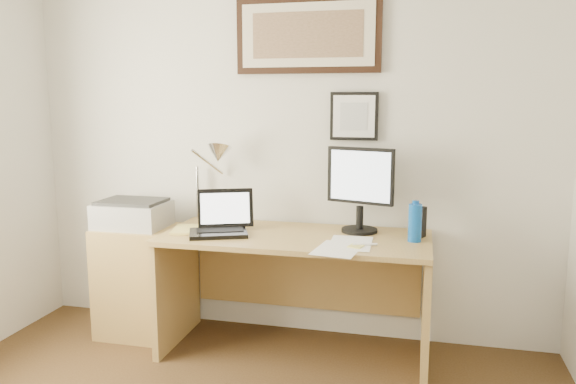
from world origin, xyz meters
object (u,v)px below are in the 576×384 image
(desk, at_px, (298,269))
(lcd_monitor, at_px, (360,185))
(laptop, at_px, (221,224))
(printer, at_px, (133,214))
(book, at_px, (173,230))
(water_bottle, at_px, (415,223))
(side_cabinet, at_px, (140,281))

(desk, relative_size, lcd_monitor, 3.08)
(laptop, bearing_deg, printer, 170.61)
(book, bearing_deg, lcd_monitor, 12.02)
(water_bottle, distance_m, lcd_monitor, 0.41)
(side_cabinet, relative_size, water_bottle, 3.36)
(book, xyz_separation_m, desk, (0.76, 0.16, -0.24))
(book, bearing_deg, side_cabinet, 158.96)
(side_cabinet, bearing_deg, book, -21.04)
(side_cabinet, distance_m, desk, 1.08)
(book, bearing_deg, water_bottle, 3.50)
(book, xyz_separation_m, printer, (-0.34, 0.12, 0.06))
(desk, bearing_deg, water_bottle, -5.49)
(book, relative_size, lcd_monitor, 0.46)
(laptop, relative_size, lcd_monitor, 0.79)
(book, height_order, laptop, laptop)
(laptop, bearing_deg, water_bottle, 3.71)
(water_bottle, distance_m, laptop, 1.15)
(lcd_monitor, relative_size, printer, 1.18)
(book, xyz_separation_m, lcd_monitor, (1.12, 0.24, 0.28))
(desk, bearing_deg, printer, -178.24)
(side_cabinet, xyz_separation_m, laptop, (0.62, -0.11, 0.44))
(printer, bearing_deg, desk, 1.76)
(side_cabinet, height_order, water_bottle, water_bottle)
(water_bottle, xyz_separation_m, printer, (-1.80, 0.03, -0.04))
(side_cabinet, bearing_deg, printer, 177.21)
(desk, bearing_deg, laptop, -162.48)
(water_bottle, bearing_deg, printer, 178.94)
(lcd_monitor, bearing_deg, side_cabinet, -175.31)
(printer, bearing_deg, water_bottle, -1.06)
(book, distance_m, printer, 0.37)
(laptop, height_order, lcd_monitor, lcd_monitor)
(printer, bearing_deg, book, -19.60)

